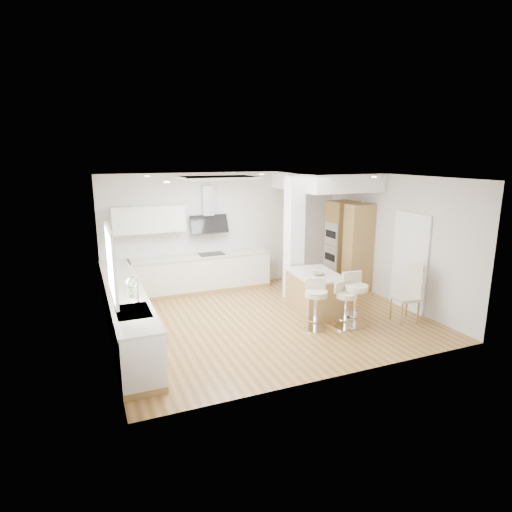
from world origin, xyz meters
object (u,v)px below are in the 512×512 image
bar_stool_b (345,303)px  dining_chair (411,290)px  peninsula (315,292)px  bar_stool_a (316,302)px  bar_stool_c (355,296)px

bar_stool_b → dining_chair: dining_chair is taller
peninsula → bar_stool_b: bearing=-79.7°
bar_stool_a → bar_stool_b: size_ratio=1.09×
bar_stool_a → bar_stool_c: bearing=16.3°
bar_stool_a → bar_stool_b: bar_stool_a is taller
dining_chair → bar_stool_b: bearing=178.8°
bar_stool_a → bar_stool_b: 0.57m
dining_chair → bar_stool_c: bearing=175.1°
peninsula → dining_chair: (1.46, -1.17, 0.22)m
bar_stool_a → dining_chair: dining_chair is taller
peninsula → bar_stool_c: (0.32, -0.95, 0.16)m
bar_stool_b → bar_stool_c: 0.26m
bar_stool_b → bar_stool_c: bearing=-9.9°
bar_stool_a → bar_stool_c: 0.80m
bar_stool_c → dining_chair: (1.14, -0.22, 0.05)m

